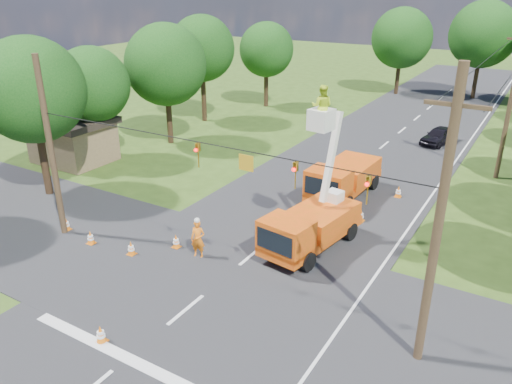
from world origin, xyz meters
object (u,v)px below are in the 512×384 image
Objects in this scene: pole_left at (51,149)px; tree_left_b at (32,90)px; traffic_cone_8 at (176,241)px; tree_left_e at (202,49)px; second_truck at (343,178)px; ground_worker at (198,239)px; traffic_cone_4 at (131,248)px; traffic_cone_7 at (398,192)px; traffic_cone_5 at (91,238)px; bucket_truck at (311,217)px; traffic_cone_6 at (66,224)px; tree_left_f at (266,50)px; tree_far_b at (483,34)px; distant_car at (439,136)px; tree_left_c at (92,85)px; pole_right_near at (438,225)px; traffic_cone_2 at (285,230)px; shed at (73,139)px; traffic_cone_0 at (101,334)px; traffic_cone_3 at (361,215)px; pole_right_mid at (511,101)px; tree_left_d at (166,65)px; tree_far_a at (402,38)px.

tree_left_b is (-5.00, 3.00, 1.81)m from pole_left.
tree_left_e reaches higher than traffic_cone_8.
second_truck is 3.40× the size of ground_worker.
traffic_cone_4 and traffic_cone_7 have the same top height.
traffic_cone_5 is at bearing -122.78° from second_truck.
traffic_cone_6 is (-11.65, -4.76, -1.34)m from bucket_truck.
traffic_cone_7 is 0.08× the size of tree_left_f.
tree_left_e is 0.91× the size of tree_far_b.
tree_left_b is at bearing 150.68° from traffic_cone_6.
tree_left_c is at bearing -125.65° from distant_car.
traffic_cone_4 is 1.00× the size of traffic_cone_6.
pole_right_near is 1.11× the size of pole_left.
traffic_cone_6 is at bearing -130.29° from second_truck.
traffic_cone_2 is 0.08× the size of tree_left_b.
tree_left_e is at bearing 85.10° from shed.
traffic_cone_8 is 12.53m from tree_left_b.
tree_far_b is at bearing 106.20° from distant_car.
traffic_cone_2 is at bearing -58.14° from tree_left_f.
traffic_cone_4 is 0.08× the size of pole_left.
ground_worker is 2.64× the size of traffic_cone_6.
traffic_cone_7 is at bearing 73.93° from traffic_cone_0.
pole_right_mid is at bearing 63.68° from traffic_cone_3.
tree_left_b reaches higher than tree_left_c.
traffic_cone_0 is 1.00× the size of traffic_cone_2.
shed is 8.85m from tree_left_d.
pole_right_near reaches higher than tree_left_b.
tree_far_b reaches higher than tree_left_d.
traffic_cone_8 is 0.07× the size of pole_right_mid.
distant_car is 5.64× the size of traffic_cone_7.
traffic_cone_8 is at bearing -56.81° from tree_left_e.
bucket_truck is 0.83× the size of tree_far_a.
traffic_cone_4 is 11.64m from tree_left_b.
pole_right_mid reaches higher than tree_left_c.
bucket_truck reaches higher than traffic_cone_8.
tree_left_c is (-17.50, -2.66, 4.22)m from second_truck.
pole_left is 0.96× the size of tree_left_e.
ground_worker is at bearing -116.99° from traffic_cone_7.
traffic_cone_2 is (1.84, 10.54, 0.00)m from traffic_cone_0.
tree_far_b is (5.10, 43.38, 5.87)m from ground_worker.
tree_left_f is (-18.70, 16.59, 5.33)m from traffic_cone_7.
distant_car is at bearing 91.65° from traffic_cone_7.
traffic_cone_5 is 0.08× the size of tree_left_b.
tree_far_a is (9.80, 13.00, 0.50)m from tree_left_f.
traffic_cone_7 is at bearing 50.20° from traffic_cone_5.
pole_left is at bearing -71.64° from tree_left_e.
traffic_cone_4 is 15.32m from shed.
tree_left_d is (-18.12, 5.88, 5.77)m from traffic_cone_3.
tree_left_b reaches higher than traffic_cone_4.
traffic_cone_6 is at bearing -105.74° from tree_far_b.
pole_left is 43.27m from tree_far_a.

